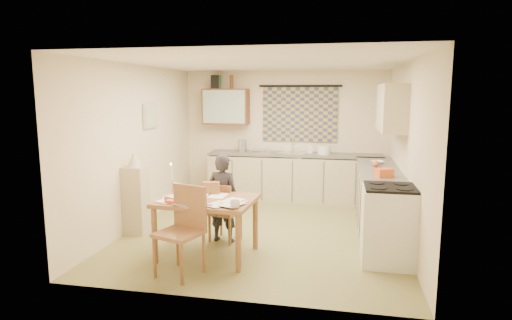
% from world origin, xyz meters
% --- Properties ---
extents(floor, '(4.00, 4.50, 0.02)m').
position_xyz_m(floor, '(0.00, 0.00, -0.01)').
color(floor, olive).
rests_on(floor, ground).
extents(ceiling, '(4.00, 4.50, 0.02)m').
position_xyz_m(ceiling, '(0.00, 0.00, 2.51)').
color(ceiling, white).
rests_on(ceiling, floor).
extents(wall_back, '(4.00, 0.02, 2.50)m').
position_xyz_m(wall_back, '(0.00, 2.26, 1.25)').
color(wall_back, beige).
rests_on(wall_back, floor).
extents(wall_front, '(4.00, 0.02, 2.50)m').
position_xyz_m(wall_front, '(0.00, -2.26, 1.25)').
color(wall_front, beige).
rests_on(wall_front, floor).
extents(wall_left, '(0.02, 4.50, 2.50)m').
position_xyz_m(wall_left, '(-2.01, 0.00, 1.25)').
color(wall_left, beige).
rests_on(wall_left, floor).
extents(wall_right, '(0.02, 4.50, 2.50)m').
position_xyz_m(wall_right, '(2.01, 0.00, 1.25)').
color(wall_right, beige).
rests_on(wall_right, floor).
extents(window_blind, '(1.45, 0.03, 1.05)m').
position_xyz_m(window_blind, '(0.30, 2.22, 1.65)').
color(window_blind, navy).
rests_on(window_blind, wall_back).
extents(curtain_rod, '(1.60, 0.04, 0.04)m').
position_xyz_m(curtain_rod, '(0.30, 2.20, 2.20)').
color(curtain_rod, black).
rests_on(curtain_rod, wall_back).
extents(wall_cabinet, '(0.90, 0.34, 0.70)m').
position_xyz_m(wall_cabinet, '(-1.15, 2.08, 1.80)').
color(wall_cabinet, '#582D1A').
rests_on(wall_cabinet, wall_back).
extents(wall_cabinet_glass, '(0.84, 0.02, 0.64)m').
position_xyz_m(wall_cabinet_glass, '(-1.15, 1.91, 1.80)').
color(wall_cabinet_glass, '#99B2A5').
rests_on(wall_cabinet_glass, wall_back).
extents(upper_cabinet_right, '(0.34, 1.30, 0.70)m').
position_xyz_m(upper_cabinet_right, '(1.83, 0.55, 1.85)').
color(upper_cabinet_right, tan).
rests_on(upper_cabinet_right, wall_right).
extents(framed_print, '(0.04, 0.50, 0.40)m').
position_xyz_m(framed_print, '(-1.97, 0.40, 1.70)').
color(framed_print, beige).
rests_on(framed_print, wall_left).
extents(print_canvas, '(0.01, 0.42, 0.32)m').
position_xyz_m(print_canvas, '(-1.95, 0.40, 1.70)').
color(print_canvas, silver).
rests_on(print_canvas, wall_left).
extents(counter_back, '(3.30, 0.62, 0.92)m').
position_xyz_m(counter_back, '(0.23, 1.95, 0.45)').
color(counter_back, tan).
rests_on(counter_back, floor).
extents(counter_right, '(0.62, 2.95, 0.92)m').
position_xyz_m(counter_right, '(1.70, 0.30, 0.45)').
color(counter_right, tan).
rests_on(counter_right, floor).
extents(stove, '(0.62, 0.62, 0.97)m').
position_xyz_m(stove, '(1.70, -0.93, 0.48)').
color(stove, white).
rests_on(stove, floor).
extents(sink, '(0.67, 0.61, 0.10)m').
position_xyz_m(sink, '(0.22, 1.95, 0.88)').
color(sink, silver).
rests_on(sink, counter_back).
extents(tap, '(0.04, 0.04, 0.28)m').
position_xyz_m(tap, '(0.18, 2.13, 1.06)').
color(tap, silver).
rests_on(tap, counter_back).
extents(dish_rack, '(0.39, 0.35, 0.06)m').
position_xyz_m(dish_rack, '(-0.39, 1.95, 0.95)').
color(dish_rack, silver).
rests_on(dish_rack, counter_back).
extents(kettle, '(0.24, 0.24, 0.24)m').
position_xyz_m(kettle, '(-0.79, 1.95, 1.04)').
color(kettle, silver).
rests_on(kettle, counter_back).
extents(mixing_bowl, '(0.28, 0.28, 0.16)m').
position_xyz_m(mixing_bowl, '(0.80, 1.95, 1.00)').
color(mixing_bowl, white).
rests_on(mixing_bowl, counter_back).
extents(soap_bottle, '(0.15, 0.15, 0.20)m').
position_xyz_m(soap_bottle, '(0.52, 2.00, 1.02)').
color(soap_bottle, white).
rests_on(soap_bottle, counter_back).
extents(bowl, '(0.36, 0.36, 0.05)m').
position_xyz_m(bowl, '(1.70, 0.99, 0.94)').
color(bowl, white).
rests_on(bowl, counter_right).
extents(orange_bag, '(0.27, 0.23, 0.12)m').
position_xyz_m(orange_bag, '(1.70, -0.14, 0.98)').
color(orange_bag, '#D95723').
rests_on(orange_bag, counter_right).
extents(fruit_orange, '(0.10, 0.10, 0.10)m').
position_xyz_m(fruit_orange, '(1.65, 0.68, 0.97)').
color(fruit_orange, '#D95723').
rests_on(fruit_orange, counter_right).
extents(speaker, '(0.21, 0.24, 0.26)m').
position_xyz_m(speaker, '(-1.37, 2.08, 2.28)').
color(speaker, black).
rests_on(speaker, wall_cabinet).
extents(bottle_green, '(0.07, 0.07, 0.26)m').
position_xyz_m(bottle_green, '(-1.28, 2.08, 2.28)').
color(bottle_green, '#195926').
rests_on(bottle_green, wall_cabinet).
extents(bottle_brown, '(0.09, 0.09, 0.26)m').
position_xyz_m(bottle_brown, '(-1.03, 2.08, 2.28)').
color(bottle_brown, '#582D1A').
rests_on(bottle_brown, wall_cabinet).
extents(dining_table, '(1.24, 0.97, 0.75)m').
position_xyz_m(dining_table, '(-0.54, -1.14, 0.38)').
color(dining_table, brown).
rests_on(dining_table, floor).
extents(chair_far, '(0.46, 0.46, 0.84)m').
position_xyz_m(chair_far, '(-0.47, -0.55, 0.26)').
color(chair_far, brown).
rests_on(chair_far, floor).
extents(chair_near, '(0.58, 0.58, 1.02)m').
position_xyz_m(chair_near, '(-0.66, -1.75, 0.32)').
color(chair_near, brown).
rests_on(chair_near, floor).
extents(person, '(0.53, 0.41, 1.24)m').
position_xyz_m(person, '(-0.48, -0.58, 0.62)').
color(person, black).
rests_on(person, floor).
extents(shelf_stand, '(0.32, 0.30, 1.01)m').
position_xyz_m(shelf_stand, '(-1.84, -0.49, 0.50)').
color(shelf_stand, tan).
rests_on(shelf_stand, floor).
extents(lampshade, '(0.20, 0.20, 0.22)m').
position_xyz_m(lampshade, '(-1.84, -0.49, 1.12)').
color(lampshade, beige).
rests_on(lampshade, shelf_stand).
extents(letter_rack, '(0.23, 0.14, 0.16)m').
position_xyz_m(letter_rack, '(-0.56, -0.87, 0.83)').
color(letter_rack, brown).
rests_on(letter_rack, dining_table).
extents(mug, '(0.16, 0.16, 0.09)m').
position_xyz_m(mug, '(-0.08, -1.50, 0.80)').
color(mug, white).
rests_on(mug, dining_table).
extents(magazine, '(0.39, 0.41, 0.02)m').
position_xyz_m(magazine, '(-1.01, -1.36, 0.76)').
color(magazine, maroon).
rests_on(magazine, dining_table).
extents(book, '(0.42, 0.43, 0.02)m').
position_xyz_m(book, '(-0.92, -1.22, 0.76)').
color(book, '#D95723').
rests_on(book, dining_table).
extents(orange_box, '(0.13, 0.10, 0.04)m').
position_xyz_m(orange_box, '(-0.88, -1.44, 0.77)').
color(orange_box, '#D95723').
rests_on(orange_box, dining_table).
extents(eyeglasses, '(0.13, 0.05, 0.02)m').
position_xyz_m(eyeglasses, '(-0.43, -1.48, 0.76)').
color(eyeglasses, black).
rests_on(eyeglasses, dining_table).
extents(candle_holder, '(0.06, 0.06, 0.18)m').
position_xyz_m(candle_holder, '(-1.01, -1.04, 0.84)').
color(candle_holder, silver).
rests_on(candle_holder, dining_table).
extents(candle, '(0.03, 0.03, 0.22)m').
position_xyz_m(candle, '(-1.04, -1.05, 1.04)').
color(candle, white).
rests_on(candle, dining_table).
extents(candle_flame, '(0.02, 0.02, 0.02)m').
position_xyz_m(candle_flame, '(-1.04, -1.06, 1.16)').
color(candle_flame, '#FFCC66').
rests_on(candle_flame, dining_table).
extents(papers, '(1.14, 0.86, 0.02)m').
position_xyz_m(papers, '(-0.58, -1.25, 0.76)').
color(papers, white).
rests_on(papers, dining_table).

